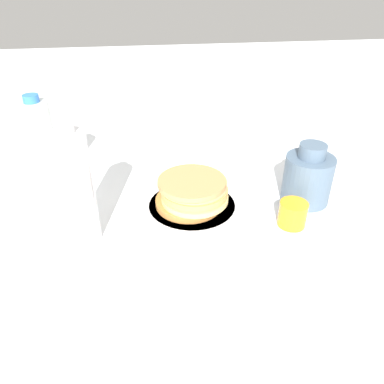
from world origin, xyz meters
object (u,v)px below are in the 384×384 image
(plate, at_px, (192,206))
(pancake_stack, at_px, (193,192))
(cream_jug, at_px, (308,178))
(water_bottle_mid, at_px, (76,189))
(water_bottle_near, at_px, (41,144))
(juice_glass, at_px, (293,214))

(plate, xyz_separation_m, pancake_stack, (0.00, 0.00, 0.04))
(plate, height_order, cream_jug, cream_jug)
(water_bottle_mid, bearing_deg, cream_jug, 98.25)
(pancake_stack, bearing_deg, water_bottle_near, -116.44)
(plate, distance_m, juice_glass, 0.23)
(plate, distance_m, cream_jug, 0.28)
(cream_jug, bearing_deg, water_bottle_mid, -81.75)
(juice_glass, bearing_deg, water_bottle_mid, -91.76)
(plate, bearing_deg, water_bottle_mid, -72.10)
(cream_jug, height_order, water_bottle_near, water_bottle_near)
(plate, height_order, juice_glass, juice_glass)
(plate, bearing_deg, pancake_stack, 39.41)
(cream_jug, xyz_separation_m, water_bottle_mid, (0.08, -0.52, 0.06))
(water_bottle_near, distance_m, water_bottle_mid, 0.28)
(cream_jug, distance_m, water_bottle_near, 0.66)
(pancake_stack, xyz_separation_m, cream_jug, (0.00, 0.28, 0.02))
(pancake_stack, height_order, cream_jug, cream_jug)
(juice_glass, bearing_deg, cream_jug, 142.79)
(plate, height_order, pancake_stack, pancake_stack)
(water_bottle_near, bearing_deg, pancake_stack, 63.56)
(plate, bearing_deg, juice_glass, 66.53)
(pancake_stack, bearing_deg, cream_jug, 89.81)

